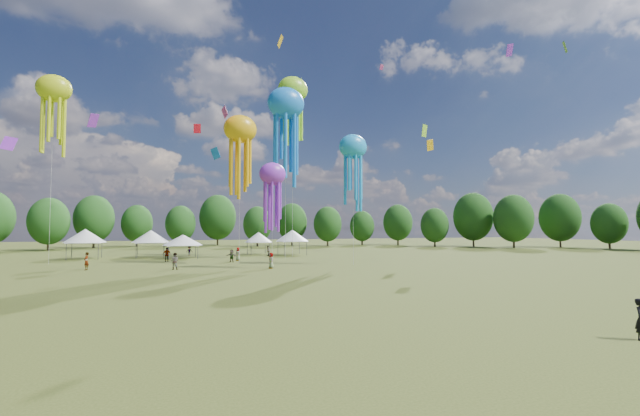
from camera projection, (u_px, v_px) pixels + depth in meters
name	position (u px, v px, depth m)	size (l,w,h in m)	color
ground	(418.00, 341.00, 16.65)	(300.00, 300.00, 0.00)	#384416
spectator_near	(175.00, 261.00, 45.46)	(0.88, 0.69, 1.81)	gray
spectators_far	(215.00, 255.00, 57.42)	(24.35, 27.11, 1.91)	gray
festival_tents	(191.00, 237.00, 65.81)	(36.74, 10.32, 4.38)	#47474C
show_kites	(258.00, 125.00, 59.43)	(39.10, 20.38, 28.91)	#F1AE0F
small_kites	(239.00, 42.00, 57.16)	(74.44, 46.24, 41.50)	#F1AE0F
treeline	(194.00, 217.00, 73.87)	(201.57, 95.24, 13.43)	#38281C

